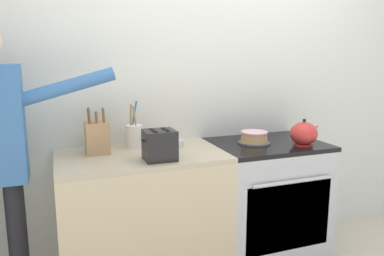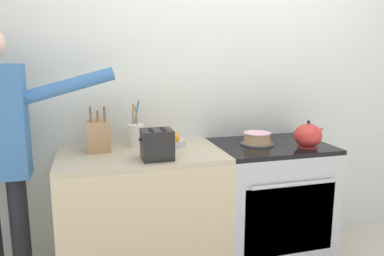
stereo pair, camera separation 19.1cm
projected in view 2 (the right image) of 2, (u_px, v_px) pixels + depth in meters
name	position (u px, v px, depth m)	size (l,w,h in m)	color
wall_back	(221.00, 84.00, 2.79)	(8.00, 0.04, 2.60)	silver
counter_cabinet	(143.00, 218.00, 2.47)	(1.05, 0.61, 0.90)	beige
stove_range	(269.00, 204.00, 2.71)	(0.78, 0.65, 0.90)	#B7BABF
layer_cake	(257.00, 139.00, 2.61)	(0.23, 0.23, 0.09)	#4C4C51
tea_kettle	(308.00, 136.00, 2.53)	(0.23, 0.19, 0.18)	red
knife_block	(98.00, 135.00, 2.41)	(0.14, 0.16, 0.29)	tan
utensil_crock	(136.00, 135.00, 2.55)	(0.11, 0.11, 0.31)	silver
fruit_bowl	(168.00, 140.00, 2.57)	(0.24, 0.24, 0.11)	#B7BABF
toaster	(157.00, 144.00, 2.23)	(0.20, 0.17, 0.18)	black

